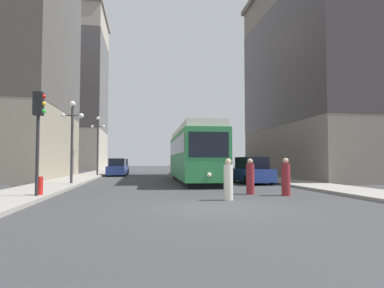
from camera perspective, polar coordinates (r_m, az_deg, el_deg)
name	(u,v)px	position (r m, az deg, el deg)	size (l,w,h in m)	color
ground_plane	(218,208)	(11.33, 4.44, -10.71)	(200.00, 200.00, 0.00)	#38383A
sidewalk_left	(105,171)	(51.23, -14.49, -4.46)	(2.98, 120.00, 0.15)	gray
sidewalk_right	(209,171)	(51.99, 2.84, -4.53)	(2.98, 120.00, 0.15)	gray
streetcar	(193,154)	(24.77, 0.25, -1.62)	(2.95, 13.31, 3.89)	black
transit_bus	(204,158)	(38.29, 2.01, -2.31)	(2.79, 12.06, 3.45)	black
parked_car_left_near	(118,168)	(36.26, -12.48, -3.95)	(2.00, 5.04, 1.82)	black
parked_car_left_mid	(121,167)	(43.14, -11.86, -3.78)	(1.97, 4.30, 1.82)	black
parked_car_right_far	(251,171)	(23.59, 9.98, -4.56)	(2.01, 4.56, 1.82)	black
pedestrian_crossing_near	(286,178)	(15.70, 15.58, -5.56)	(0.38, 0.38, 1.69)	maroon
pedestrian_crossing_far	(250,178)	(16.01, 9.82, -5.62)	(0.37, 0.37, 1.66)	maroon
pedestrian_on_sidewalk	(228,181)	(13.46, 6.16, -6.20)	(0.37, 0.37, 1.64)	beige
traffic_light_near_left	(39,116)	(15.05, -24.51, 4.38)	(0.47, 0.36, 4.20)	#232328
lamp_post_left_near	(72,129)	(22.72, -19.59, 2.45)	(1.41, 0.36, 5.22)	#333338
lamp_post_left_far	(98,137)	(35.31, -15.64, 1.17)	(1.41, 0.36, 5.90)	#333338
fire_hydrant	(40,186)	(15.39, -24.35, -6.44)	(0.26, 0.26, 0.75)	red
building_left_midblock	(65,88)	(65.29, -20.63, 8.78)	(14.26, 14.74, 28.25)	#A89E8E
building_right_corner	(336,72)	(34.64, 23.20, 11.10)	(12.74, 17.86, 19.05)	slate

